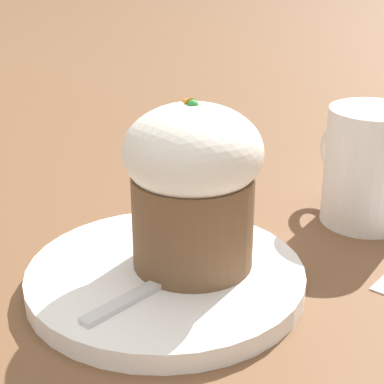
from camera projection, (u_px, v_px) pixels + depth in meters
name	position (u px, v px, depth m)	size (l,w,h in m)	color
ground_plane	(166.00, 286.00, 0.47)	(4.00, 4.00, 0.00)	brown
dessert_plate	(166.00, 277.00, 0.46)	(0.20, 0.20, 0.01)	white
carrot_cake	(192.00, 183.00, 0.45)	(0.10, 0.10, 0.12)	brown
spoon	(173.00, 274.00, 0.45)	(0.06, 0.11, 0.01)	silver
coffee_cup	(368.00, 166.00, 0.55)	(0.11, 0.08, 0.10)	white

